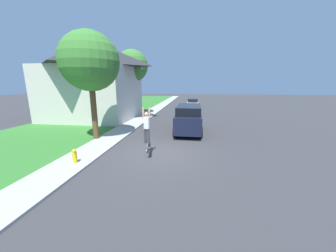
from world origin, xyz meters
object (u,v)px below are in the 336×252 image
object	(u,v)px
skateboarder	(147,125)
skateboard	(149,147)
lawn_tree_far	(132,66)
suv_parked	(189,118)
car_down_street	(193,103)
fire_hydrant	(75,156)
lawn_tree_near	(90,62)

from	to	relation	value
skateboarder	skateboard	bearing A→B (deg)	-49.33
lawn_tree_far	skateboarder	world-z (taller)	lawn_tree_far
suv_parked	skateboard	distance (m)	5.58
car_down_street	fire_hydrant	xyz separation A→B (m)	(-5.05, -22.68, -0.22)
fire_hydrant	lawn_tree_far	bearing A→B (deg)	97.16
suv_parked	skateboarder	distance (m)	5.47
lawn_tree_far	skateboarder	distance (m)	13.61
lawn_tree_near	lawn_tree_far	distance (m)	9.98
suv_parked	fire_hydrant	xyz separation A→B (m)	(-4.93, -6.72, -0.67)
skateboard	suv_parked	bearing A→B (deg)	70.81
suv_parked	skateboarder	size ratio (longest dim) A/B	2.55
suv_parked	fire_hydrant	bearing A→B (deg)	-126.29
skateboard	fire_hydrant	world-z (taller)	fire_hydrant
skateboarder	lawn_tree_near	bearing A→B (deg)	151.43
suv_parked	lawn_tree_far	bearing A→B (deg)	133.39
skateboarder	skateboard	size ratio (longest dim) A/B	2.36
fire_hydrant	suv_parked	bearing A→B (deg)	53.71
lawn_tree_near	car_down_street	bearing A→B (deg)	72.05
skateboarder	lawn_tree_far	bearing A→B (deg)	111.21
lawn_tree_near	skateboard	size ratio (longest dim) A/B	8.59
lawn_tree_far	car_down_street	xyz separation A→B (m)	(6.78, 8.92, -4.92)
lawn_tree_near	fire_hydrant	xyz separation A→B (m)	(1.06, -3.83, -4.52)
suv_parked	car_down_street	bearing A→B (deg)	89.59
lawn_tree_near	fire_hydrant	distance (m)	6.02
lawn_tree_near	car_down_street	distance (m)	20.27
lawn_tree_near	skateboard	bearing A→B (deg)	-29.43
skateboarder	fire_hydrant	world-z (taller)	skateboarder
car_down_street	skateboarder	distance (m)	21.17
lawn_tree_near	fire_hydrant	world-z (taller)	lawn_tree_near
lawn_tree_near	skateboard	world-z (taller)	lawn_tree_near
skateboarder	fire_hydrant	size ratio (longest dim) A/B	2.80
suv_parked	car_down_street	world-z (taller)	suv_parked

